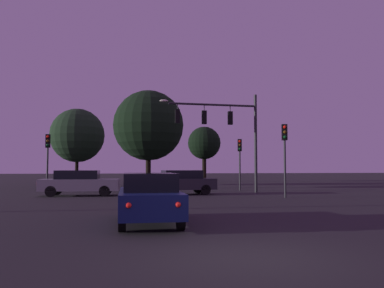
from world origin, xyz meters
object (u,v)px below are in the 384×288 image
at_px(traffic_signal_mast_arm, 225,125).
at_px(traffic_light_corner_right, 285,145).
at_px(tree_behind_sign, 149,126).
at_px(tree_center_horizon, 77,136).
at_px(car_crossing_left, 180,182).
at_px(car_nearside_lane, 149,197).
at_px(tree_left_far, 204,143).
at_px(car_crossing_right, 79,182).
at_px(traffic_light_corner_left, 48,151).
at_px(traffic_light_median, 240,154).

distance_m(traffic_signal_mast_arm, traffic_light_corner_right, 5.59).
relative_size(tree_behind_sign, tree_center_horizon, 1.09).
bearing_deg(tree_behind_sign, car_crossing_left, -78.36).
height_order(car_nearside_lane, tree_center_horizon, tree_center_horizon).
relative_size(tree_behind_sign, tree_left_far, 1.20).
relative_size(car_crossing_right, tree_behind_sign, 0.60).
bearing_deg(tree_behind_sign, car_crossing_right, -121.73).
relative_size(traffic_signal_mast_arm, car_crossing_left, 1.46).
height_order(traffic_light_corner_left, traffic_light_median, traffic_light_corner_left).
height_order(traffic_light_corner_left, traffic_light_corner_right, traffic_light_corner_right).
bearing_deg(traffic_light_corner_right, car_crossing_left, 144.43).
xyz_separation_m(traffic_light_median, car_crossing_left, (-4.99, -3.57, -1.91)).
relative_size(traffic_light_corner_left, traffic_light_median, 1.03).
height_order(traffic_signal_mast_arm, traffic_light_corner_left, traffic_signal_mast_arm).
bearing_deg(traffic_light_corner_left, tree_behind_sign, 31.50).
height_order(traffic_signal_mast_arm, traffic_light_median, traffic_signal_mast_arm).
bearing_deg(car_nearside_lane, traffic_signal_mast_arm, 66.23).
distance_m(car_nearside_lane, car_crossing_right, 13.00).
height_order(traffic_light_corner_right, tree_center_horizon, tree_center_horizon).
bearing_deg(tree_left_far, tree_behind_sign, -117.89).
distance_m(traffic_light_median, tree_left_far, 18.26).
xyz_separation_m(traffic_light_corner_right, tree_left_far, (0.74, 25.54, 1.66)).
height_order(traffic_light_corner_left, car_crossing_right, traffic_light_corner_left).
bearing_deg(car_nearside_lane, car_crossing_right, 104.65).
bearing_deg(traffic_light_corner_left, tree_left_far, 51.96).
relative_size(car_nearside_lane, car_crossing_left, 0.99).
relative_size(car_nearside_lane, tree_center_horizon, 0.63).
distance_m(traffic_signal_mast_arm, car_nearside_lane, 15.50).
bearing_deg(tree_behind_sign, traffic_light_corner_right, -58.40).
bearing_deg(traffic_signal_mast_arm, traffic_light_corner_right, -66.66).
height_order(car_crossing_right, tree_left_far, tree_left_far).
height_order(traffic_light_corner_right, car_crossing_right, traffic_light_corner_right).
distance_m(traffic_light_corner_left, car_nearside_lane, 16.84).
xyz_separation_m(traffic_signal_mast_arm, traffic_light_median, (1.75, 2.50, -1.84)).
distance_m(traffic_light_corner_right, traffic_light_median, 7.42).
distance_m(traffic_light_corner_left, tree_center_horizon, 11.07).
bearing_deg(traffic_light_corner_left, car_crossing_right, -52.74).
bearing_deg(car_crossing_left, traffic_light_corner_left, 160.34).
bearing_deg(traffic_light_corner_right, tree_left_far, 88.33).
bearing_deg(car_crossing_left, car_crossing_right, -178.95).
xyz_separation_m(traffic_light_median, tree_center_horizon, (-12.75, 10.34, 2.00)).
bearing_deg(traffic_light_median, traffic_signal_mast_arm, -125.04).
height_order(tree_behind_sign, tree_center_horizon, tree_behind_sign).
distance_m(traffic_signal_mast_arm, car_crossing_right, 10.14).
xyz_separation_m(car_crossing_left, car_crossing_right, (-6.11, -0.11, 0.00)).
distance_m(car_crossing_right, tree_left_far, 25.29).
distance_m(traffic_light_corner_right, car_crossing_right, 12.24).
height_order(traffic_light_corner_right, car_nearside_lane, traffic_light_corner_right).
xyz_separation_m(traffic_signal_mast_arm, tree_left_far, (2.86, 20.63, 0.04)).
distance_m(car_nearside_lane, tree_left_far, 35.73).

